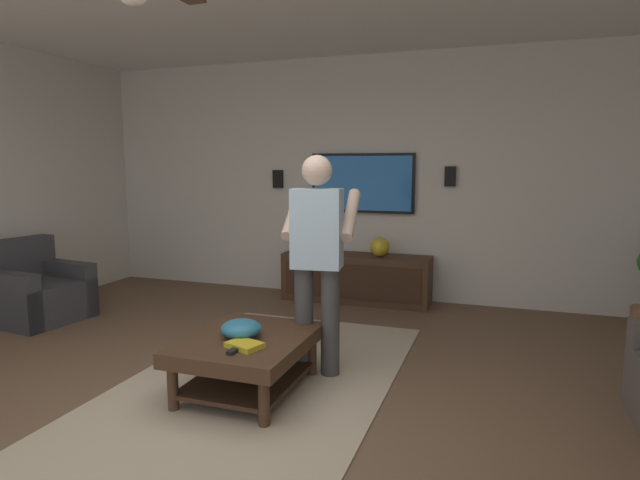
% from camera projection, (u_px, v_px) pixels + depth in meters
% --- Properties ---
extents(ground_plane, '(8.19, 8.19, 0.00)m').
position_uv_depth(ground_plane, '(217.00, 423.00, 3.24)').
color(ground_plane, brown).
extents(wall_back_tv, '(0.10, 6.95, 2.82)m').
position_uv_depth(wall_back_tv, '(363.00, 179.00, 6.28)').
color(wall_back_tv, silver).
rests_on(wall_back_tv, ground).
extents(area_rug, '(3.13, 1.85, 0.01)m').
position_uv_depth(area_rug, '(261.00, 380.00, 3.88)').
color(area_rug, tan).
rests_on(area_rug, ground).
extents(armchair, '(0.89, 0.90, 0.82)m').
position_uv_depth(armchair, '(35.00, 293.00, 5.39)').
color(armchair, '#38383D').
rests_on(armchair, ground).
extents(coffee_table, '(1.00, 0.80, 0.40)m').
position_uv_depth(coffee_table, '(247.00, 351.00, 3.65)').
color(coffee_table, '#422B1C').
rests_on(coffee_table, ground).
extents(media_console, '(0.45, 1.70, 0.55)m').
position_uv_depth(media_console, '(356.00, 278.00, 6.12)').
color(media_console, '#422B1C').
rests_on(media_console, ground).
extents(tv, '(0.05, 1.23, 0.69)m').
position_uv_depth(tv, '(362.00, 183.00, 6.20)').
color(tv, black).
extents(person_standing, '(0.58, 0.59, 1.64)m').
position_uv_depth(person_standing, '(317.00, 252.00, 3.89)').
color(person_standing, '#3F3F3F').
rests_on(person_standing, ground).
extents(bowl, '(0.28, 0.28, 0.12)m').
position_uv_depth(bowl, '(241.00, 329.00, 3.61)').
color(bowl, teal).
rests_on(bowl, coffee_table).
extents(remote_white, '(0.16, 0.07, 0.02)m').
position_uv_depth(remote_white, '(247.00, 327.00, 3.82)').
color(remote_white, white).
rests_on(remote_white, coffee_table).
extents(remote_black, '(0.15, 0.05, 0.02)m').
position_uv_depth(remote_black, '(235.00, 350.00, 3.34)').
color(remote_black, black).
rests_on(remote_black, coffee_table).
extents(remote_grey, '(0.16, 0.08, 0.02)m').
position_uv_depth(remote_grey, '(243.00, 346.00, 3.41)').
color(remote_grey, slate).
rests_on(remote_grey, coffee_table).
extents(book, '(0.22, 0.26, 0.04)m').
position_uv_depth(book, '(245.00, 345.00, 3.41)').
color(book, gold).
rests_on(book, coffee_table).
extents(vase_round, '(0.22, 0.22, 0.22)m').
position_uv_depth(vase_round, '(380.00, 247.00, 5.95)').
color(vase_round, gold).
rests_on(vase_round, media_console).
extents(wall_speaker_left, '(0.06, 0.12, 0.22)m').
position_uv_depth(wall_speaker_left, '(450.00, 176.00, 5.87)').
color(wall_speaker_left, black).
extents(wall_speaker_right, '(0.06, 0.12, 0.22)m').
position_uv_depth(wall_speaker_right, '(278.00, 179.00, 6.55)').
color(wall_speaker_right, black).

